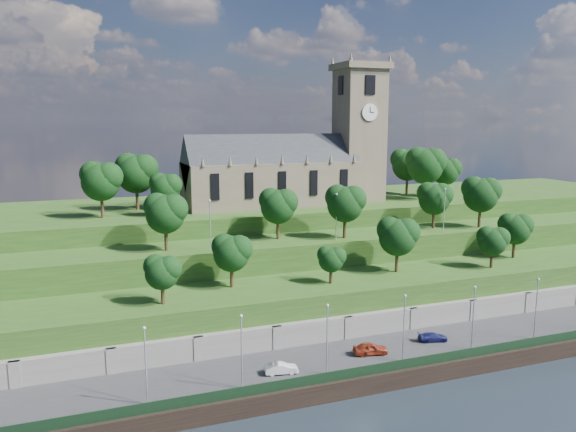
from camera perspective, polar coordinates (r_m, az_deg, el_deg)
name	(u,v)px	position (r m, az deg, el deg)	size (l,w,h in m)	color
ground	(428,383)	(71.00, 14.04, -16.14)	(320.00, 320.00, 0.00)	black
promenade	(401,355)	(75.13, 11.43, -13.70)	(160.00, 12.00, 2.00)	#2D2D30
quay_wall	(429,375)	(70.49, 14.10, -15.36)	(160.00, 0.50, 2.20)	black
fence	(426,360)	(70.36, 13.85, -14.05)	(160.00, 0.10, 1.20)	black
retaining_wall	(378,328)	(79.31, 9.18, -11.17)	(160.00, 2.10, 5.00)	slate
embankment_lower	(358,304)	(83.78, 7.16, -8.88)	(160.00, 12.00, 8.00)	#244617
embankment_upper	(328,272)	(92.65, 4.06, -5.70)	(160.00, 10.00, 12.00)	#244617
hilltop	(284,238)	(111.21, -0.38, -2.25)	(160.00, 32.00, 15.00)	#244617
church	(295,164)	(105.59, 0.76, 5.35)	(38.60, 12.35, 27.60)	brown
trees_lower	(379,242)	(83.42, 9.27, -2.62)	(63.18, 8.68, 8.38)	#342414
trees_upper	(354,201)	(91.17, 6.73, 1.55)	(60.61, 8.72, 8.96)	#342414
trees_hilltop	(304,170)	(105.18, 1.67, 4.73)	(73.49, 15.64, 10.38)	#342414
lamp_posts_promenade	(404,323)	(69.23, 11.70, -10.61)	(60.36, 0.36, 8.38)	#B2B2B7
lamp_posts_upper	(336,213)	(87.76, 4.94, 0.31)	(40.36, 0.36, 7.41)	#B2B2B7
car_left	(371,349)	(71.98, 8.38, -13.18)	(1.74, 4.32, 1.47)	maroon
car_middle	(281,368)	(66.43, -0.69, -15.21)	(1.34, 3.84, 1.26)	silver
car_right	(433,337)	(77.57, 14.50, -11.81)	(1.58, 3.89, 1.13)	navy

